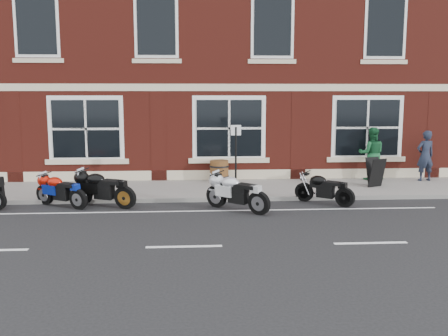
{
  "coord_description": "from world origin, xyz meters",
  "views": [
    {
      "loc": [
        0.2,
        -13.13,
        3.17
      ],
      "look_at": [
        1.13,
        1.6,
        0.98
      ],
      "focal_mm": 40.0,
      "sensor_mm": 36.0,
      "label": 1
    }
  ],
  "objects_px": {
    "moto_sport_silver": "(237,191)",
    "moto_naked_black": "(323,188)",
    "pedestrian_right": "(372,154)",
    "moto_sport_black": "(102,187)",
    "moto_sport_red": "(61,190)",
    "parking_sign": "(236,156)",
    "pedestrian_left": "(425,156)",
    "barrel_planter": "(219,171)",
    "a_board_sign": "(375,172)"
  },
  "relations": [
    {
      "from": "moto_sport_silver",
      "to": "moto_naked_black",
      "type": "height_order",
      "value": "moto_sport_silver"
    },
    {
      "from": "pedestrian_right",
      "to": "moto_sport_black",
      "type": "bearing_deg",
      "value": 32.16
    },
    {
      "from": "moto_sport_red",
      "to": "moto_sport_black",
      "type": "xyz_separation_m",
      "value": [
        1.18,
        -0.05,
        0.06
      ]
    },
    {
      "from": "moto_sport_silver",
      "to": "parking_sign",
      "type": "relative_size",
      "value": 0.77
    },
    {
      "from": "moto_sport_silver",
      "to": "pedestrian_left",
      "type": "xyz_separation_m",
      "value": [
        7.02,
        3.65,
        0.47
      ]
    },
    {
      "from": "moto_naked_black",
      "to": "barrel_planter",
      "type": "relative_size",
      "value": 1.97
    },
    {
      "from": "pedestrian_right",
      "to": "moto_sport_silver",
      "type": "bearing_deg",
      "value": 49.81
    },
    {
      "from": "moto_naked_black",
      "to": "pedestrian_right",
      "type": "relative_size",
      "value": 0.79
    },
    {
      "from": "moto_sport_red",
      "to": "moto_naked_black",
      "type": "height_order",
      "value": "moto_sport_red"
    },
    {
      "from": "moto_sport_silver",
      "to": "parking_sign",
      "type": "xyz_separation_m",
      "value": [
        0.1,
        1.35,
        0.82
      ]
    },
    {
      "from": "moto_naked_black",
      "to": "pedestrian_right",
      "type": "bearing_deg",
      "value": 2.36
    },
    {
      "from": "moto_sport_silver",
      "to": "a_board_sign",
      "type": "height_order",
      "value": "a_board_sign"
    },
    {
      "from": "moto_naked_black",
      "to": "a_board_sign",
      "type": "height_order",
      "value": "a_board_sign"
    },
    {
      "from": "moto_sport_silver",
      "to": "pedestrian_right",
      "type": "distance_m",
      "value": 6.58
    },
    {
      "from": "pedestrian_left",
      "to": "barrel_planter",
      "type": "bearing_deg",
      "value": -9.76
    },
    {
      "from": "moto_sport_black",
      "to": "parking_sign",
      "type": "bearing_deg",
      "value": -55.02
    },
    {
      "from": "pedestrian_left",
      "to": "moto_sport_silver",
      "type": "bearing_deg",
      "value": 19.56
    },
    {
      "from": "pedestrian_right",
      "to": "barrel_planter",
      "type": "xyz_separation_m",
      "value": [
        -5.46,
        -0.11,
        -0.56
      ]
    },
    {
      "from": "pedestrian_left",
      "to": "parking_sign",
      "type": "bearing_deg",
      "value": 10.48
    },
    {
      "from": "pedestrian_left",
      "to": "pedestrian_right",
      "type": "relative_size",
      "value": 0.95
    },
    {
      "from": "moto_sport_red",
      "to": "parking_sign",
      "type": "height_order",
      "value": "parking_sign"
    },
    {
      "from": "moto_sport_red",
      "to": "parking_sign",
      "type": "bearing_deg",
      "value": -51.23
    },
    {
      "from": "moto_sport_silver",
      "to": "barrel_planter",
      "type": "xyz_separation_m",
      "value": [
        -0.26,
        3.88,
        -0.04
      ]
    },
    {
      "from": "barrel_planter",
      "to": "parking_sign",
      "type": "bearing_deg",
      "value": -81.95
    },
    {
      "from": "moto_sport_red",
      "to": "barrel_planter",
      "type": "distance_m",
      "value": 5.59
    },
    {
      "from": "moto_naked_black",
      "to": "parking_sign",
      "type": "height_order",
      "value": "parking_sign"
    },
    {
      "from": "a_board_sign",
      "to": "moto_sport_red",
      "type": "bearing_deg",
      "value": 167.3
    },
    {
      "from": "moto_sport_black",
      "to": "a_board_sign",
      "type": "distance_m",
      "value": 8.84
    },
    {
      "from": "moto_sport_black",
      "to": "pedestrian_left",
      "type": "relative_size",
      "value": 1.1
    },
    {
      "from": "pedestrian_left",
      "to": "moto_sport_black",
      "type": "bearing_deg",
      "value": 7.1
    },
    {
      "from": "pedestrian_right",
      "to": "a_board_sign",
      "type": "distance_m",
      "value": 1.43
    },
    {
      "from": "moto_sport_black",
      "to": "moto_sport_silver",
      "type": "xyz_separation_m",
      "value": [
        3.76,
        -0.76,
        -0.01
      ]
    },
    {
      "from": "moto_sport_red",
      "to": "pedestrian_left",
      "type": "distance_m",
      "value": 12.29
    },
    {
      "from": "moto_sport_red",
      "to": "pedestrian_right",
      "type": "distance_m",
      "value": 10.64
    },
    {
      "from": "parking_sign",
      "to": "barrel_planter",
      "type": "bearing_deg",
      "value": 96.03
    },
    {
      "from": "barrel_planter",
      "to": "moto_sport_black",
      "type": "bearing_deg",
      "value": -138.17
    },
    {
      "from": "pedestrian_right",
      "to": "barrel_planter",
      "type": "distance_m",
      "value": 5.49
    },
    {
      "from": "a_board_sign",
      "to": "moto_sport_silver",
      "type": "bearing_deg",
      "value": -174.71
    },
    {
      "from": "pedestrian_right",
      "to": "a_board_sign",
      "type": "height_order",
      "value": "pedestrian_right"
    },
    {
      "from": "parking_sign",
      "to": "moto_sport_red",
      "type": "bearing_deg",
      "value": -175.88
    },
    {
      "from": "moto_sport_black",
      "to": "pedestrian_left",
      "type": "xyz_separation_m",
      "value": [
        10.77,
        2.89,
        0.47
      ]
    },
    {
      "from": "a_board_sign",
      "to": "parking_sign",
      "type": "xyz_separation_m",
      "value": [
        -4.78,
        -1.34,
        0.76
      ]
    },
    {
      "from": "moto_sport_black",
      "to": "a_board_sign",
      "type": "bearing_deg",
      "value": -51.15
    },
    {
      "from": "moto_sport_red",
      "to": "a_board_sign",
      "type": "height_order",
      "value": "a_board_sign"
    },
    {
      "from": "moto_sport_red",
      "to": "parking_sign",
      "type": "distance_m",
      "value": 5.13
    },
    {
      "from": "moto_sport_black",
      "to": "pedestrian_left",
      "type": "distance_m",
      "value": 11.16
    },
    {
      "from": "moto_sport_black",
      "to": "parking_sign",
      "type": "relative_size",
      "value": 0.91
    },
    {
      "from": "moto_sport_silver",
      "to": "a_board_sign",
      "type": "relative_size",
      "value": 1.71
    },
    {
      "from": "moto_sport_silver",
      "to": "moto_naked_black",
      "type": "distance_m",
      "value": 2.68
    },
    {
      "from": "moto_sport_silver",
      "to": "a_board_sign",
      "type": "xyz_separation_m",
      "value": [
        4.87,
        2.68,
        0.06
      ]
    }
  ]
}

